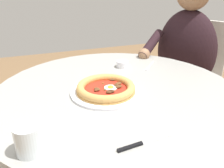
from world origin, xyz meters
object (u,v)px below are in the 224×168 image
Objects in this scene: dining_table at (117,121)px; diner_person at (182,78)px; cafe_chair_diner at (190,72)px; fork_utensil at (150,65)px; water_glass at (29,141)px; ramekin_capers at (122,64)px; pizza_on_plate at (106,89)px; steak_knife at (138,145)px.

diner_person is at bearing -55.88° from dining_table.
fork_utensil is at bearing 119.98° from cafe_chair_diner.
dining_table is at bearing -52.20° from water_glass.
water_glass is at bearing 137.94° from ramekin_capers.
diner_person is at bearing -71.78° from ramekin_capers.
pizza_on_plate reaches higher than dining_table.
ramekin_capers is (0.26, -0.18, -0.00)m from pizza_on_plate.
cafe_chair_diner reaches higher than pizza_on_plate.
cafe_chair_diner is (0.25, -0.64, -0.22)m from ramekin_capers.
ramekin_capers is at bearing -17.16° from steak_knife.
water_glass reaches higher than pizza_on_plate.
dining_table is 1.21× the size of cafe_chair_diner.
fork_utensil is 0.14× the size of cafe_chair_diner.
water_glass is (-0.29, 0.32, 0.02)m from pizza_on_plate.
water_glass is 0.83m from fork_utensil.
ramekin_capers is 0.72m from cafe_chair_diner.
cafe_chair_diner reaches higher than water_glass.
pizza_on_plate is 3.33× the size of water_glass.
water_glass is 1.25m from diner_person.
diner_person is (0.72, -1.00, -0.24)m from water_glass.
pizza_on_plate is 0.34× the size of cafe_chair_diner.
cafe_chair_diner is (0.51, -0.76, -0.06)m from dining_table.
dining_table is at bearing -10.18° from steak_knife.
dining_table is at bearing 130.22° from fork_utensil.
dining_table is at bearing -91.28° from pizza_on_plate.
water_glass reaches higher than dining_table.
dining_table is 0.77m from diner_person.
dining_table is 0.17m from pizza_on_plate.
steak_knife is 0.22× the size of cafe_chair_diner.
ramekin_capers is at bearing 108.22° from diner_person.
water_glass is 0.31m from steak_knife.
pizza_on_plate is at bearing 88.72° from dining_table.
water_glass is 0.08× the size of diner_person.
ramekin_capers is at bearing 111.55° from cafe_chair_diner.
steak_knife is at bearing 177.59° from pizza_on_plate.
ramekin_capers is 0.05× the size of diner_person.
diner_person is (0.17, -0.51, -0.22)m from ramekin_capers.
ramekin_capers is 0.49× the size of fork_utensil.
fork_utensil is at bearing -51.14° from water_glass.
dining_table is 3.60× the size of pizza_on_plate.
fork_utensil is (0.23, -0.28, 0.15)m from dining_table.
dining_table is 12.01× the size of water_glass.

